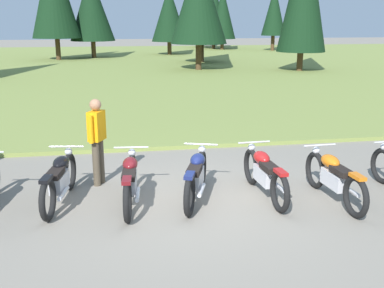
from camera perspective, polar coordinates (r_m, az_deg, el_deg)
The scene contains 9 objects.
ground_plane at distance 8.19m, azimuth 0.71°, elevation -7.17°, with size 140.00×140.00×0.00m, color gray.
grass_moorland at distance 33.05m, azimuth -7.35°, elevation 9.65°, with size 80.00×44.00×0.10m, color olive.
forest_treeline at distance 37.92m, azimuth -12.91°, elevation 16.81°, with size 38.15×29.50×8.98m.
motorcycle_black at distance 8.33m, azimuth -15.94°, elevation -4.18°, with size 0.62×2.09×0.88m.
motorcycle_maroon at distance 8.03m, azimuth -7.60°, elevation -4.44°, with size 0.62×2.10×0.88m.
motorcycle_navy at distance 8.17m, azimuth 0.53°, elevation -3.94°, with size 0.88×2.02×0.88m.
motorcycle_red at distance 8.41m, azimuth 8.89°, elevation -3.57°, with size 0.62×2.10×0.88m.
motorcycle_orange at distance 8.48m, azimuth 17.02°, elevation -3.92°, with size 0.62×2.10×0.88m.
rider_near_row_end at distance 8.98m, azimuth -11.57°, elevation 0.89°, with size 0.35×0.51×1.67m.
Camera 1 is at (-1.37, -7.46, 3.10)m, focal length 43.48 mm.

